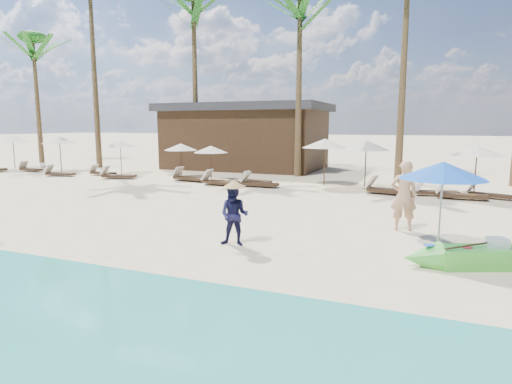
% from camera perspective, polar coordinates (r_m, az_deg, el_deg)
% --- Properties ---
extents(ground, '(240.00, 240.00, 0.00)m').
position_cam_1_polar(ground, '(10.34, 0.58, -7.46)').
color(ground, beige).
rests_on(ground, ground).
extents(wet_sand_strip, '(240.00, 4.50, 0.01)m').
position_cam_1_polar(wet_sand_strip, '(6.30, -17.45, -19.09)').
color(wet_sand_strip, tan).
rests_on(wet_sand_strip, ground).
extents(tourist, '(0.79, 0.60, 1.95)m').
position_cam_1_polar(tourist, '(12.51, 19.10, -0.49)').
color(tourist, tan).
rests_on(tourist, ground).
extents(vendor_green, '(0.80, 0.66, 1.49)m').
position_cam_1_polar(vendor_green, '(10.40, -2.91, -3.13)').
color(vendor_green, '#151439').
rests_on(vendor_green, ground).
extents(blue_umbrella, '(1.96, 1.96, 2.10)m').
position_cam_1_polar(blue_umbrella, '(10.54, 23.68, 2.65)').
color(blue_umbrella, '#99999E').
rests_on(blue_umbrella, ground).
extents(resort_parasol_0, '(2.17, 2.17, 2.23)m').
position_cam_1_polar(resort_parasol_0, '(33.24, -29.71, 6.21)').
color(resort_parasol_0, '#382616').
rests_on(resort_parasol_0, ground).
extents(resort_parasol_1, '(2.14, 2.14, 2.20)m').
position_cam_1_polar(resort_parasol_1, '(29.38, -24.74, 6.30)').
color(resort_parasol_1, '#382616').
rests_on(resort_parasol_1, ground).
extents(lounger_1_left, '(1.73, 0.65, 0.58)m').
position_cam_1_polar(lounger_1_left, '(30.62, -27.93, 2.79)').
color(lounger_1_left, '#382616').
rests_on(lounger_1_left, ground).
extents(lounger_1_right, '(1.79, 0.87, 0.58)m').
position_cam_1_polar(lounger_1_right, '(27.10, -24.82, 2.34)').
color(lounger_1_right, '#382616').
rests_on(lounger_1_right, ground).
extents(resort_parasol_2, '(1.96, 1.96, 2.02)m').
position_cam_1_polar(resort_parasol_2, '(26.78, -17.65, 6.17)').
color(resort_parasol_2, '#382616').
rests_on(resort_parasol_2, ground).
extents(lounger_2_left, '(1.65, 0.53, 0.56)m').
position_cam_1_polar(lounger_2_left, '(26.56, -19.91, 2.50)').
color(lounger_2_left, '#382616').
rests_on(lounger_2_left, ground).
extents(resort_parasol_3, '(1.85, 1.85, 1.91)m').
position_cam_1_polar(resort_parasol_3, '(23.99, -10.00, 5.93)').
color(resort_parasol_3, '#382616').
rests_on(resort_parasol_3, ground).
extents(lounger_3_left, '(1.95, 1.13, 0.63)m').
position_cam_1_polar(lounger_3_left, '(24.60, -18.09, 2.18)').
color(lounger_3_left, '#382616').
rests_on(lounger_3_left, ground).
extents(lounger_3_right, '(1.96, 0.89, 0.64)m').
position_cam_1_polar(lounger_3_right, '(22.67, -9.12, 1.98)').
color(lounger_3_right, '#382616').
rests_on(lounger_3_right, ground).
extents(resort_parasol_4, '(1.80, 1.80, 1.85)m').
position_cam_1_polar(resort_parasol_4, '(22.35, -6.04, 5.68)').
color(resort_parasol_4, '#382616').
rests_on(resort_parasol_4, ground).
extents(lounger_4_left, '(2.00, 0.70, 0.67)m').
position_cam_1_polar(lounger_4_left, '(20.86, -4.91, 1.49)').
color(lounger_4_left, '#382616').
rests_on(lounger_4_left, ground).
extents(lounger_4_right, '(1.68, 0.69, 0.55)m').
position_cam_1_polar(lounger_4_right, '(21.39, -0.21, 1.60)').
color(lounger_4_right, '#382616').
rests_on(lounger_4_right, ground).
extents(resort_parasol_5, '(2.21, 2.21, 2.27)m').
position_cam_1_polar(resort_parasol_5, '(20.82, 9.18, 6.43)').
color(resort_parasol_5, '#382616').
rests_on(resort_parasol_5, ground).
extents(lounger_5_left, '(1.82, 0.58, 0.62)m').
position_cam_1_polar(lounger_5_left, '(20.27, 0.23, 1.25)').
color(lounger_5_left, '#382616').
rests_on(lounger_5_left, ground).
extents(resort_parasol_6, '(2.16, 2.16, 2.22)m').
position_cam_1_polar(resort_parasol_6, '(19.97, 14.49, 6.03)').
color(resort_parasol_6, '#382616').
rests_on(resort_parasol_6, ground).
extents(lounger_6_left, '(2.09, 1.03, 0.68)m').
position_cam_1_polar(lounger_6_left, '(18.92, 17.09, 0.36)').
color(lounger_6_left, '#382616').
rests_on(lounger_6_left, ground).
extents(lounger_6_right, '(1.84, 0.96, 0.60)m').
position_cam_1_polar(lounger_6_right, '(19.21, 22.65, 0.11)').
color(lounger_6_right, '#382616').
rests_on(lounger_6_right, ground).
extents(resort_parasol_7, '(2.07, 2.07, 2.13)m').
position_cam_1_polar(resort_parasol_7, '(19.14, 27.40, 4.95)').
color(resort_parasol_7, '#382616').
rests_on(resort_parasol_7, ground).
extents(lounger_7_left, '(1.92, 0.62, 0.65)m').
position_cam_1_polar(lounger_7_left, '(18.71, 25.41, -0.24)').
color(lounger_7_left, '#382616').
rests_on(lounger_7_left, ground).
extents(lounger_7_right, '(1.75, 1.01, 0.57)m').
position_cam_1_polar(lounger_7_right, '(19.53, 28.46, -0.18)').
color(lounger_7_right, '#382616').
rests_on(lounger_7_right, ground).
extents(palm_0, '(2.08, 2.08, 9.90)m').
position_cam_1_polar(palm_0, '(37.90, -27.51, 15.84)').
color(palm_0, brown).
rests_on(palm_0, ground).
extents(palm_1, '(2.08, 2.08, 13.60)m').
position_cam_1_polar(palm_1, '(32.49, -21.22, 22.44)').
color(palm_1, brown).
rests_on(palm_1, ground).
extents(palm_2, '(2.08, 2.08, 11.33)m').
position_cam_1_polar(palm_2, '(28.78, -8.31, 21.42)').
color(palm_2, brown).
rests_on(palm_2, ground).
extents(palm_3, '(2.08, 2.08, 10.52)m').
position_cam_1_polar(palm_3, '(25.16, 5.87, 21.89)').
color(palm_3, brown).
rests_on(palm_3, ground).
extents(pavilion_west, '(10.80, 6.60, 4.30)m').
position_cam_1_polar(pavilion_west, '(29.16, -1.37, 7.51)').
color(pavilion_west, '#382616').
rests_on(pavilion_west, ground).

